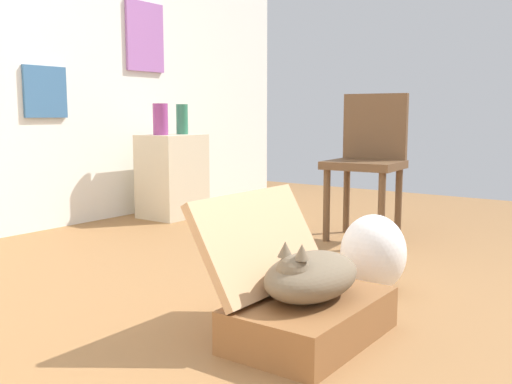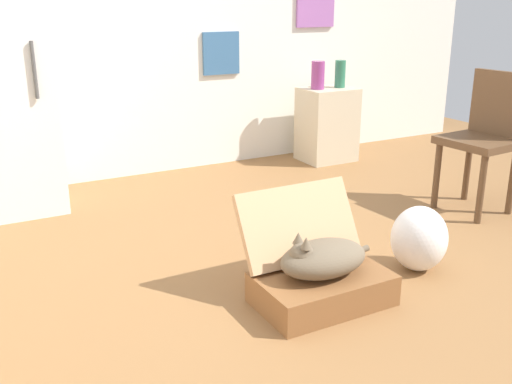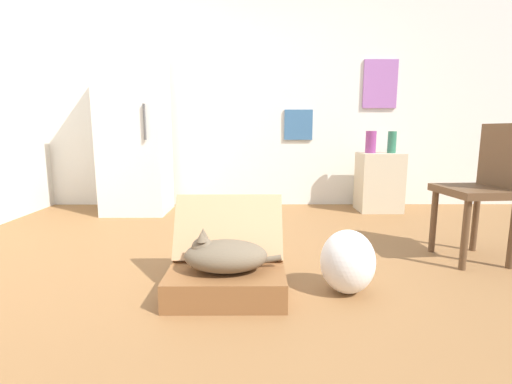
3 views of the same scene
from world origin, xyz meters
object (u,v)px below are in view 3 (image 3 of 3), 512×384
plastic_bag_white (348,262)px  side_table (379,182)px  refrigerator (135,131)px  suitcase_base (226,284)px  vase_tall (371,142)px  chair (484,185)px  cat (224,255)px  vase_short (392,142)px

plastic_bag_white → side_table: size_ratio=0.55×
plastic_bag_white → refrigerator: 2.81m
suitcase_base → side_table: bearing=54.7°
vase_tall → chair: chair is taller
suitcase_base → chair: chair is taller
side_table → suitcase_base: bearing=-125.3°
cat → vase_short: bearing=52.4°
suitcase_base → vase_tall: 2.68m
plastic_bag_white → vase_tall: bearing=70.1°
vase_tall → vase_short: bearing=-2.6°
plastic_bag_white → refrigerator: (-1.79, 2.05, 0.70)m
vase_short → chair: bearing=-87.9°
vase_short → chair: chair is taller
side_table → vase_tall: bearing=179.5°
refrigerator → vase_tall: 2.55m
side_table → vase_short: vase_short is taller
cat → vase_tall: vase_tall is taller
refrigerator → vase_tall: refrigerator is taller
chair → vase_tall: bearing=-174.2°
vase_tall → chair: size_ratio=0.25×
plastic_bag_white → refrigerator: refrigerator is taller
chair → suitcase_base: bearing=-75.4°
vase_tall → vase_short: vase_tall is taller
suitcase_base → vase_short: 2.80m
suitcase_base → plastic_bag_white: size_ratio=1.77×
refrigerator → suitcase_base: bearing=-62.0°
refrigerator → side_table: (2.66, 0.05, -0.56)m
vase_tall → cat: bearing=-123.5°
vase_tall → chair: 1.62m
chair → plastic_bag_white: bearing=-67.7°
vase_short → side_table: bearing=175.4°
refrigerator → vase_tall: size_ratio=7.41×
side_table → vase_short: size_ratio=2.74×
refrigerator → vase_short: bearing=0.8°
cat → refrigerator: 2.47m
plastic_bag_white → chair: bearing=26.7°
suitcase_base → chair: 1.86m
chair → cat: bearing=-75.5°
vase_tall → vase_short: (0.23, -0.01, -0.00)m
vase_short → vase_tall: bearing=177.4°
side_table → vase_tall: vase_tall is taller
vase_tall → chair: bearing=-79.7°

